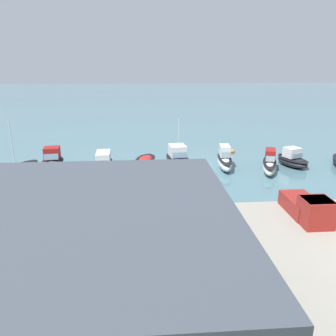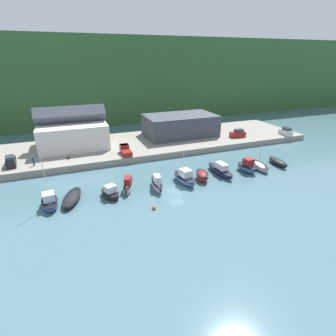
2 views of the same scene
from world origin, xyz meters
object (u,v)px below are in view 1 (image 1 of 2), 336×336
at_px(mooring_buoy_0, 233,151).
at_px(moored_boat_4, 224,160).
at_px(moored_boat_3, 269,163).
at_px(moored_boat_9, 19,170).
at_px(moored_boat_8, 53,164).
at_px(moored_boat_2, 292,160).
at_px(moored_boat_7, 104,167).
at_px(moored_boat_6, 146,163).
at_px(pickup_truck_0, 308,208).
at_px(moored_boat_5, 178,161).

bearing_deg(mooring_buoy_0, moored_boat_4, 67.07).
distance_m(moored_boat_3, mooring_buoy_0, 8.28).
distance_m(moored_boat_4, moored_boat_9, 23.36).
bearing_deg(moored_boat_8, moored_boat_2, 173.46).
bearing_deg(moored_boat_7, moored_boat_9, -5.82).
bearing_deg(moored_boat_9, moored_boat_3, -166.34).
distance_m(moored_boat_6, moored_boat_9, 14.06).
relative_size(moored_boat_8, pickup_truck_0, 1.07).
height_order(moored_boat_8, mooring_buoy_0, moored_boat_8).
bearing_deg(moored_boat_6, moored_boat_4, -164.56).
xyz_separation_m(moored_boat_2, moored_boat_6, (17.61, 0.44, 0.09)).
height_order(moored_boat_2, moored_boat_8, moored_boat_8).
relative_size(moored_boat_4, moored_boat_7, 0.75).
relative_size(moored_boat_3, moored_boat_7, 0.79).
relative_size(moored_boat_4, mooring_buoy_0, 10.38).
xyz_separation_m(moored_boat_5, moored_boat_9, (17.78, 0.64, -0.53)).
distance_m(moored_boat_2, moored_boat_4, 8.32).
relative_size(moored_boat_3, moored_boat_4, 1.06).
relative_size(moored_boat_6, mooring_buoy_0, 7.96).
xyz_separation_m(moored_boat_9, mooring_buoy_0, (-26.04, -7.27, -0.25)).
distance_m(moored_boat_5, pickup_truck_0, 17.80).
relative_size(moored_boat_2, moored_boat_7, 0.62).
xyz_separation_m(moored_boat_6, moored_boat_7, (4.65, 1.00, 0.01)).
distance_m(moored_boat_6, mooring_buoy_0, 13.77).
bearing_deg(moored_boat_4, moored_boat_9, 8.20).
relative_size(moored_boat_5, moored_boat_7, 0.80).
bearing_deg(moored_boat_2, moored_boat_9, -18.17).
relative_size(moored_boat_7, moored_boat_9, 1.15).
bearing_deg(moored_boat_6, moored_boat_9, 15.60).
xyz_separation_m(moored_boat_6, moored_boat_8, (10.38, 0.07, 0.21)).
height_order(moored_boat_2, moored_boat_9, moored_boat_9).
relative_size(moored_boat_6, moored_boat_7, 0.57).
relative_size(moored_boat_7, mooring_buoy_0, 13.91).
distance_m(moored_boat_5, moored_boat_9, 17.80).
bearing_deg(mooring_buoy_0, moored_boat_8, 16.89).
bearing_deg(moored_boat_2, moored_boat_3, 6.03).
height_order(moored_boat_2, moored_boat_5, moored_boat_5).
xyz_separation_m(moored_boat_4, moored_boat_6, (9.29, 0.33, -0.09)).
height_order(moored_boat_2, mooring_buoy_0, moored_boat_2).
relative_size(moored_boat_3, moored_boat_5, 0.99).
relative_size(moored_boat_3, moored_boat_9, 0.91).
bearing_deg(moored_boat_6, moored_boat_5, -165.06).
xyz_separation_m(moored_boat_7, moored_boat_9, (9.39, -0.46, -0.37)).
bearing_deg(moored_boat_3, moored_boat_7, 19.08).
xyz_separation_m(moored_boat_2, moored_boat_3, (3.46, 1.69, 0.12)).
relative_size(moored_boat_7, pickup_truck_0, 1.69).
distance_m(moored_boat_3, pickup_truck_0, 15.10).
relative_size(moored_boat_2, moored_boat_4, 0.82).
relative_size(moored_boat_9, pickup_truck_0, 1.47).
bearing_deg(moored_boat_5, moored_boat_6, -5.56).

